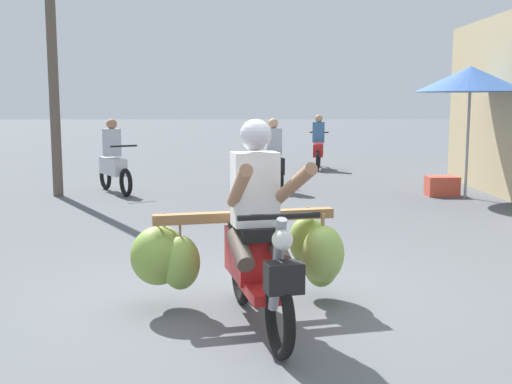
% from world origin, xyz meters
% --- Properties ---
extents(ground_plane, '(120.00, 120.00, 0.00)m').
position_xyz_m(ground_plane, '(0.00, 0.00, 0.00)').
color(ground_plane, '#56595E').
extents(motorbike_main_loaded, '(1.86, 1.87, 1.58)m').
position_xyz_m(motorbike_main_loaded, '(-0.07, -0.08, 0.54)').
color(motorbike_main_loaded, black).
rests_on(motorbike_main_loaded, ground).
extents(motorbike_distant_ahead_left, '(0.94, 1.42, 1.40)m').
position_xyz_m(motorbike_distant_ahead_left, '(-2.58, 6.90, 0.57)').
color(motorbike_distant_ahead_left, black).
rests_on(motorbike_distant_ahead_left, ground).
extents(motorbike_distant_ahead_right, '(0.52, 1.62, 1.40)m').
position_xyz_m(motorbike_distant_ahead_right, '(1.79, 11.08, 0.57)').
color(motorbike_distant_ahead_right, black).
rests_on(motorbike_distant_ahead_right, ground).
extents(motorbike_distant_far_ahead, '(0.58, 1.60, 1.40)m').
position_xyz_m(motorbike_distant_far_ahead, '(0.46, 7.21, 0.57)').
color(motorbike_distant_far_ahead, black).
rests_on(motorbike_distant_far_ahead, ground).
extents(market_umbrella_near_shop, '(1.92, 1.92, 2.33)m').
position_xyz_m(market_umbrella_near_shop, '(3.89, 6.15, 2.11)').
color(market_umbrella_near_shop, '#99999E').
rests_on(market_umbrella_near_shop, ground).
extents(produce_crate, '(0.56, 0.40, 0.36)m').
position_xyz_m(produce_crate, '(3.54, 6.37, 0.18)').
color(produce_crate, '#CC4C38').
rests_on(produce_crate, ground).
extents(utility_pole, '(0.18, 0.18, 5.97)m').
position_xyz_m(utility_pole, '(-3.51, 6.47, 2.98)').
color(utility_pole, brown).
rests_on(utility_pole, ground).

